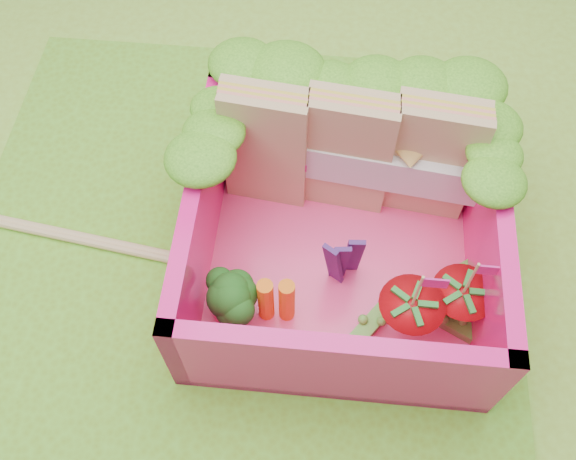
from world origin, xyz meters
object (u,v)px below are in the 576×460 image
Objects in this scene: sandwich_stack at (349,153)px; broccoli at (228,297)px; bento_box at (342,231)px; chopsticks at (43,230)px; strawberry_right at (457,305)px; strawberry_left at (407,317)px.

broccoli is (-0.46, -0.68, -0.16)m from sandwich_stack.
broccoli is (-0.45, -0.33, -0.05)m from bento_box.
broccoli is 1.04m from chopsticks.
strawberry_right is 0.23× the size of chopsticks.
chopsticks is at bearing 159.76° from broccoli.
strawberry_left is at bearing -0.53° from broccoli.
broccoli is at bearing -175.72° from strawberry_right.
strawberry_left is 0.22m from strawberry_right.
strawberry_right reaches higher than chopsticks.
broccoli is 0.75m from strawberry_left.
strawberry_left is at bearing -49.00° from bento_box.
strawberry_right reaches higher than broccoli.
strawberry_right is at bearing -27.26° from bento_box.
bento_box is 2.60× the size of strawberry_right.
strawberry_right is (0.50, -0.61, -0.19)m from sandwich_stack.
broccoli is 0.96m from strawberry_right.
strawberry_left is 0.23× the size of chopsticks.
broccoli is at bearing 179.47° from strawberry_left.
strawberry_left is 1.75m from chopsticks.
strawberry_left is at bearing -11.95° from chopsticks.
chopsticks is (-1.42, -0.32, -0.36)m from sandwich_stack.
sandwich_stack is 2.39× the size of strawberry_left.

